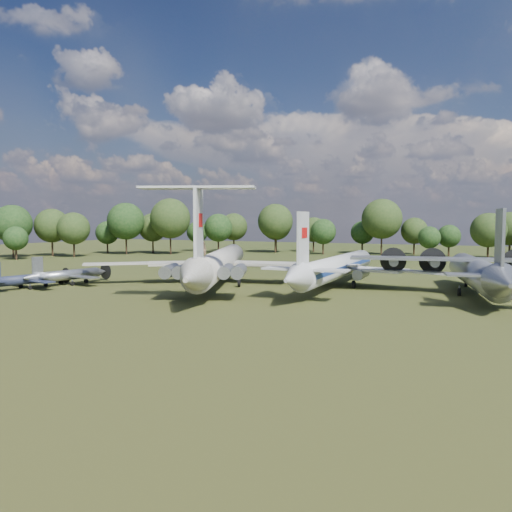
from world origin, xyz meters
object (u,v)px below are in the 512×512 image
at_px(il62_airliner, 220,268).
at_px(an12_transport, 477,277).
at_px(tu104_jet, 337,271).
at_px(small_prop_west, 27,282).
at_px(small_prop_northwest, 68,277).
at_px(person_on_il62, 203,249).

height_order(il62_airliner, an12_transport, il62_airliner).
bearing_deg(tu104_jet, small_prop_west, -153.04).
bearing_deg(small_prop_northwest, small_prop_west, -98.64).
distance_m(small_prop_west, person_on_il62, 28.82).
xyz_separation_m(tu104_jet, an12_transport, (18.79, -0.59, 0.11)).
distance_m(small_prop_west, small_prop_northwest, 6.07).
bearing_deg(person_on_il62, small_prop_west, -23.55).
bearing_deg(il62_airliner, an12_transport, -13.80).
distance_m(tu104_jet, person_on_il62, 22.68).
relative_size(an12_transport, small_prop_northwest, 2.34).
bearing_deg(an12_transport, person_on_il62, -158.93).
relative_size(tu104_jet, an12_transport, 1.26).
distance_m(tu104_jet, small_prop_west, 44.50).
xyz_separation_m(il62_airliner, small_prop_west, (-22.64, -15.43, -1.61)).
xyz_separation_m(an12_transport, small_prop_northwest, (-55.87, -15.06, -1.24)).
bearing_deg(tu104_jet, il62_airliner, -161.68).
bearing_deg(an12_transport, il62_airliner, 177.00).
bearing_deg(person_on_il62, an12_transport, -174.41).
bearing_deg(person_on_il62, small_prop_northwest, -35.74).
xyz_separation_m(il62_airliner, small_prop_northwest, (-20.74, -9.66, -1.50)).
distance_m(il62_airliner, tu104_jet, 17.41).
relative_size(small_prop_northwest, person_on_il62, 8.04).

